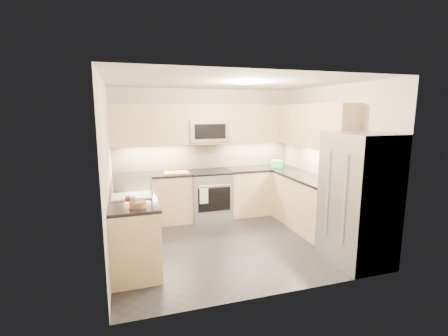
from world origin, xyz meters
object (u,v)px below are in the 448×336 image
fruit_basket (138,204)px  gas_range (210,195)px  utensil_bowl (277,164)px  microwave (208,131)px  cutting_board (177,172)px  refrigerator (358,199)px

fruit_basket → gas_range: bearing=54.8°
gas_range → utensil_bowl: utensil_bowl is taller
microwave → fruit_basket: 2.71m
cutting_board → fruit_basket: bearing=-111.5°
microwave → utensil_bowl: bearing=-5.5°
microwave → refrigerator: bearing=-60.4°
utensil_bowl → cutting_board: 2.08m
refrigerator → fruit_basket: 2.92m
cutting_board → fruit_basket: fruit_basket is taller
gas_range → microwave: bearing=90.0°
fruit_basket → utensil_bowl: bearing=35.3°
utensil_bowl → gas_range: bearing=179.5°
gas_range → microwave: size_ratio=1.20×
gas_range → microwave: microwave is taller
utensil_bowl → fruit_basket: 3.53m
refrigerator → utensil_bowl: bearing=90.5°
gas_range → refrigerator: bearing=-59.1°
refrigerator → utensil_bowl: refrigerator is taller
gas_range → cutting_board: size_ratio=2.05×
gas_range → fruit_basket: (-1.45, -2.05, 0.52)m
utensil_bowl → refrigerator: bearing=-89.5°
refrigerator → utensil_bowl: (-0.02, 2.41, 0.11)m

